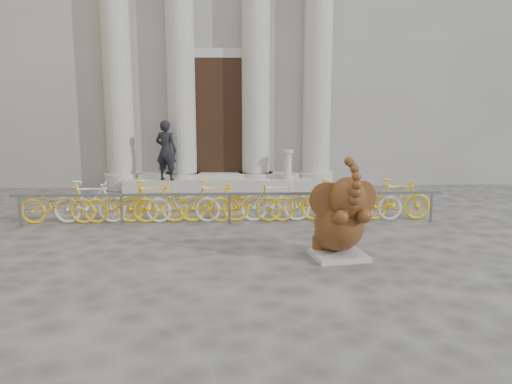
{
  "coord_description": "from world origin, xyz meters",
  "views": [
    {
      "loc": [
        0.46,
        -6.61,
        2.7
      ],
      "look_at": [
        0.88,
        2.56,
        1.1
      ],
      "focal_mm": 35.0,
      "sensor_mm": 36.0,
      "label": 1
    }
  ],
  "objects": [
    {
      "name": "ground",
      "position": [
        0.0,
        0.0,
        0.0
      ],
      "size": [
        80.0,
        80.0,
        0.0
      ],
      "primitive_type": "plane",
      "color": "#474442",
      "rests_on": "ground"
    },
    {
      "name": "classical_building",
      "position": [
        0.0,
        14.93,
        5.98
      ],
      "size": [
        22.0,
        10.7,
        12.0
      ],
      "color": "gray",
      "rests_on": "ground"
    },
    {
      "name": "entrance_steps",
      "position": [
        0.0,
        9.4,
        0.18
      ],
      "size": [
        6.0,
        1.2,
        0.36
      ],
      "primitive_type": "cube",
      "color": "#A8A59E",
      "rests_on": "ground"
    },
    {
      "name": "elephant_statue",
      "position": [
        2.34,
        1.9,
        0.67
      ],
      "size": [
        1.22,
        1.42,
        1.84
      ],
      "rotation": [
        0.0,
        0.0,
        0.17
      ],
      "color": "#A8A59E",
      "rests_on": "ground"
    },
    {
      "name": "bike_rack",
      "position": [
        0.35,
        4.83,
        0.5
      ],
      "size": [
        9.82,
        0.53,
        1.0
      ],
      "color": "slate",
      "rests_on": "ground"
    },
    {
      "name": "pedestrian",
      "position": [
        -1.65,
        9.11,
        1.3
      ],
      "size": [
        0.8,
        0.65,
        1.89
      ],
      "primitive_type": "imported",
      "rotation": [
        0.0,
        0.0,
        2.81
      ],
      "color": "black",
      "rests_on": "entrance_steps"
    },
    {
      "name": "balustrade_post",
      "position": [
        2.18,
        9.1,
        0.79
      ],
      "size": [
        0.38,
        0.38,
        0.94
      ],
      "color": "#A8A59E",
      "rests_on": "entrance_steps"
    }
  ]
}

